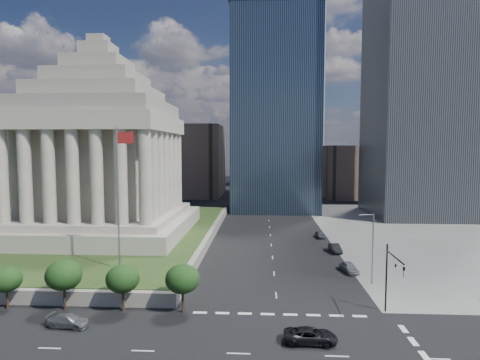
# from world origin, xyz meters

# --- Properties ---
(ground) EXTENTS (500.00, 500.00, 0.00)m
(ground) POSITION_xyz_m (0.00, 100.00, 0.00)
(ground) COLOR black
(ground) RESTS_ON ground
(sidewalk_ne) EXTENTS (68.00, 90.00, 0.03)m
(sidewalk_ne) POSITION_xyz_m (46.00, 60.00, 0.01)
(sidewalk_ne) COLOR slate
(sidewalk_ne) RESTS_ON ground
(plaza_terrace) EXTENTS (66.00, 70.00, 1.80)m
(plaza_terrace) POSITION_xyz_m (-45.00, 50.00, 0.90)
(plaza_terrace) COLOR slate
(plaza_terrace) RESTS_ON ground
(plaza_lawn) EXTENTS (64.00, 68.00, 0.10)m
(plaza_lawn) POSITION_xyz_m (-45.00, 50.00, 1.85)
(plaza_lawn) COLOR #253B18
(plaza_lawn) RESTS_ON plaza_terrace
(war_memorial) EXTENTS (34.00, 34.00, 39.00)m
(war_memorial) POSITION_xyz_m (-34.00, 48.00, 21.40)
(war_memorial) COLOR gray
(war_memorial) RESTS_ON plaza_lawn
(flagpole) EXTENTS (2.52, 0.24, 20.00)m
(flagpole) POSITION_xyz_m (-21.83, 24.00, 13.11)
(flagpole) COLOR slate
(flagpole) RESTS_ON plaza_lawn
(midrise_glass) EXTENTS (26.00, 26.00, 60.00)m
(midrise_glass) POSITION_xyz_m (2.00, 95.00, 30.00)
(midrise_glass) COLOR black
(midrise_glass) RESTS_ON ground
(skyscraper_tall) EXTENTS (40.00, 40.00, 190.00)m
(skyscraper_tall) POSITION_xyz_m (8.00, 185.00, 95.00)
(skyscraper_tall) COLOR slate
(skyscraper_tall) RESTS_ON ground
(highrise_ne) EXTENTS (26.00, 28.00, 100.00)m
(highrise_ne) POSITION_xyz_m (42.00, 85.00, 50.00)
(highrise_ne) COLOR black
(highrise_ne) RESTS_ON ground
(building_filler_ne) EXTENTS (20.00, 30.00, 20.00)m
(building_filler_ne) POSITION_xyz_m (32.00, 130.00, 10.00)
(building_filler_ne) COLOR brown
(building_filler_ne) RESTS_ON ground
(building_filler_nw) EXTENTS (24.00, 30.00, 28.00)m
(building_filler_nw) POSITION_xyz_m (-30.00, 130.00, 14.00)
(building_filler_nw) COLOR brown
(building_filler_nw) RESTS_ON ground
(traffic_signal_ne) EXTENTS (0.30, 5.74, 8.00)m
(traffic_signal_ne) POSITION_xyz_m (12.50, 13.70, 5.25)
(traffic_signal_ne) COLOR black
(traffic_signal_ne) RESTS_ON ground
(street_lamp_north) EXTENTS (2.13, 0.22, 10.00)m
(street_lamp_north) POSITION_xyz_m (13.33, 25.00, 5.66)
(street_lamp_north) COLOR slate
(street_lamp_north) RESTS_ON ground
(pickup_truck) EXTENTS (2.43, 5.23, 1.45)m
(pickup_truck) POSITION_xyz_m (2.89, 7.41, 0.73)
(pickup_truck) COLOR black
(pickup_truck) RESTS_ON ground
(suv_grey) EXTENTS (2.34, 4.73, 1.32)m
(suv_grey) POSITION_xyz_m (-22.37, 9.57, 0.66)
(suv_grey) COLOR #515358
(suv_grey) RESTS_ON ground
(parked_sedan_near) EXTENTS (4.77, 2.55, 1.54)m
(parked_sedan_near) POSITION_xyz_m (11.50, 30.28, 0.77)
(parked_sedan_near) COLOR gray
(parked_sedan_near) RESTS_ON ground
(parked_sedan_mid) EXTENTS (4.67, 1.98, 1.50)m
(parked_sedan_mid) POSITION_xyz_m (11.50, 42.12, 0.75)
(parked_sedan_mid) COLOR black
(parked_sedan_mid) RESTS_ON ground
(parked_sedan_far) EXTENTS (4.02, 1.95, 1.32)m
(parked_sedan_far) POSITION_xyz_m (10.46, 54.00, 0.66)
(parked_sedan_far) COLOR #4F5055
(parked_sedan_far) RESTS_ON ground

